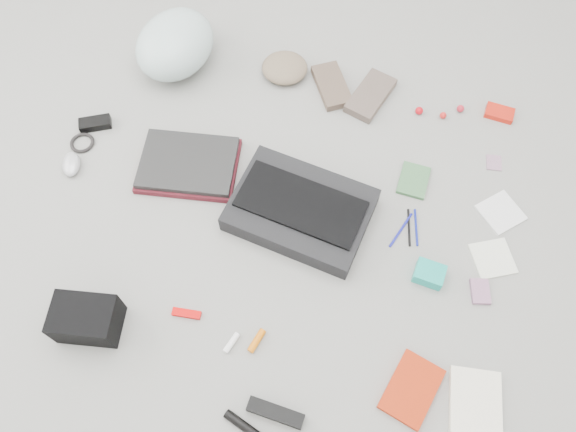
% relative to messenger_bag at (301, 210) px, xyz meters
% --- Properties ---
extents(ground_plane, '(4.00, 4.00, 0.00)m').
position_rel_messenger_bag_xyz_m(ground_plane, '(-0.03, -0.04, -0.04)').
color(ground_plane, gray).
extents(messenger_bag, '(0.49, 0.39, 0.07)m').
position_rel_messenger_bag_xyz_m(messenger_bag, '(0.00, 0.00, 0.00)').
color(messenger_bag, black).
rests_on(messenger_bag, ground_plane).
extents(bag_flap, '(0.43, 0.26, 0.01)m').
position_rel_messenger_bag_xyz_m(bag_flap, '(0.00, 0.00, 0.04)').
color(bag_flap, black).
rests_on(bag_flap, messenger_bag).
extents(laptop_sleeve, '(0.35, 0.28, 0.02)m').
position_rel_messenger_bag_xyz_m(laptop_sleeve, '(-0.41, 0.10, -0.02)').
color(laptop_sleeve, '#55151E').
rests_on(laptop_sleeve, ground_plane).
extents(laptop, '(0.34, 0.26, 0.02)m').
position_rel_messenger_bag_xyz_m(laptop, '(-0.41, 0.10, -0.00)').
color(laptop, black).
rests_on(laptop, laptop_sleeve).
extents(bike_helmet, '(0.35, 0.39, 0.20)m').
position_rel_messenger_bag_xyz_m(bike_helmet, '(-0.58, 0.55, 0.06)').
color(bike_helmet, silver).
rests_on(bike_helmet, ground_plane).
extents(beanie, '(0.19, 0.19, 0.06)m').
position_rel_messenger_bag_xyz_m(beanie, '(-0.17, 0.58, -0.01)').
color(beanie, '#796651').
rests_on(beanie, ground_plane).
extents(mitten_left, '(0.18, 0.22, 0.03)m').
position_rel_messenger_bag_xyz_m(mitten_left, '(0.01, 0.55, -0.02)').
color(mitten_left, brown).
rests_on(mitten_left, ground_plane).
extents(mitten_right, '(0.18, 0.24, 0.03)m').
position_rel_messenger_bag_xyz_m(mitten_right, '(0.16, 0.53, -0.02)').
color(mitten_right, brown).
rests_on(mitten_right, ground_plane).
extents(power_brick, '(0.12, 0.09, 0.03)m').
position_rel_messenger_bag_xyz_m(power_brick, '(-0.79, 0.21, -0.02)').
color(power_brick, black).
rests_on(power_brick, ground_plane).
extents(cable_coil, '(0.11, 0.11, 0.01)m').
position_rel_messenger_bag_xyz_m(cable_coil, '(-0.81, 0.12, -0.03)').
color(cable_coil, black).
rests_on(cable_coil, ground_plane).
extents(mouse, '(0.09, 0.11, 0.04)m').
position_rel_messenger_bag_xyz_m(mouse, '(-0.80, 0.03, -0.02)').
color(mouse, '#AFAFB3').
rests_on(mouse, ground_plane).
extents(camera_bag, '(0.19, 0.15, 0.12)m').
position_rel_messenger_bag_xyz_m(camera_bag, '(-0.54, -0.49, 0.02)').
color(camera_bag, black).
rests_on(camera_bag, ground_plane).
extents(multitool, '(0.09, 0.03, 0.01)m').
position_rel_messenger_bag_xyz_m(multitool, '(-0.27, -0.40, -0.03)').
color(multitool, '#C80100').
rests_on(multitool, ground_plane).
extents(toiletry_tube_white, '(0.04, 0.07, 0.02)m').
position_rel_messenger_bag_xyz_m(toiletry_tube_white, '(-0.12, -0.46, -0.03)').
color(toiletry_tube_white, white).
rests_on(toiletry_tube_white, ground_plane).
extents(toiletry_tube_orange, '(0.04, 0.08, 0.02)m').
position_rel_messenger_bag_xyz_m(toiletry_tube_orange, '(-0.05, -0.44, -0.03)').
color(toiletry_tube_orange, '#D7680A').
rests_on(toiletry_tube_orange, ground_plane).
extents(u_lock, '(0.16, 0.06, 0.03)m').
position_rel_messenger_bag_xyz_m(u_lock, '(0.05, -0.63, -0.02)').
color(u_lock, black).
rests_on(u_lock, ground_plane).
extents(book_red, '(0.18, 0.22, 0.02)m').
position_rel_messenger_bag_xyz_m(book_red, '(0.41, -0.49, -0.03)').
color(book_red, red).
rests_on(book_red, ground_plane).
extents(book_white, '(0.15, 0.22, 0.02)m').
position_rel_messenger_bag_xyz_m(book_white, '(0.59, -0.50, -0.03)').
color(book_white, silver).
rests_on(book_white, ground_plane).
extents(notepad, '(0.11, 0.14, 0.01)m').
position_rel_messenger_bag_xyz_m(notepad, '(0.35, 0.20, -0.03)').
color(notepad, '#3A663D').
rests_on(notepad, ground_plane).
extents(pen_blue, '(0.06, 0.14, 0.01)m').
position_rel_messenger_bag_xyz_m(pen_blue, '(0.33, 0.01, -0.03)').
color(pen_blue, '#151898').
rests_on(pen_blue, ground_plane).
extents(pen_black, '(0.03, 0.13, 0.01)m').
position_rel_messenger_bag_xyz_m(pen_black, '(0.36, 0.02, -0.03)').
color(pen_black, black).
rests_on(pen_black, ground_plane).
extents(pen_navy, '(0.03, 0.13, 0.01)m').
position_rel_messenger_bag_xyz_m(pen_navy, '(0.38, 0.03, -0.03)').
color(pen_navy, navy).
rests_on(pen_navy, ground_plane).
extents(accordion_wallet, '(0.10, 0.09, 0.04)m').
position_rel_messenger_bag_xyz_m(accordion_wallet, '(0.43, -0.13, -0.01)').
color(accordion_wallet, '#14A999').
rests_on(accordion_wallet, ground_plane).
extents(card_deck, '(0.07, 0.09, 0.02)m').
position_rel_messenger_bag_xyz_m(card_deck, '(0.59, -0.15, -0.03)').
color(card_deck, '#A36E92').
rests_on(card_deck, ground_plane).
extents(napkin_top, '(0.18, 0.18, 0.01)m').
position_rel_messenger_bag_xyz_m(napkin_top, '(0.65, 0.14, -0.03)').
color(napkin_top, silver).
rests_on(napkin_top, ground_plane).
extents(napkin_bottom, '(0.16, 0.16, 0.01)m').
position_rel_messenger_bag_xyz_m(napkin_bottom, '(0.63, -0.03, -0.03)').
color(napkin_bottom, silver).
rests_on(napkin_bottom, ground_plane).
extents(lollipop_a, '(0.04, 0.04, 0.03)m').
position_rel_messenger_bag_xyz_m(lollipop_a, '(0.34, 0.50, -0.02)').
color(lollipop_a, red).
rests_on(lollipop_a, ground_plane).
extents(lollipop_b, '(0.03, 0.03, 0.02)m').
position_rel_messenger_bag_xyz_m(lollipop_b, '(0.43, 0.49, -0.02)').
color(lollipop_b, red).
rests_on(lollipop_b, ground_plane).
extents(lollipop_c, '(0.03, 0.03, 0.03)m').
position_rel_messenger_bag_xyz_m(lollipop_c, '(0.49, 0.54, -0.02)').
color(lollipop_c, '#AE1C2A').
rests_on(lollipop_c, ground_plane).
extents(altoids_tin, '(0.11, 0.08, 0.02)m').
position_rel_messenger_bag_xyz_m(altoids_tin, '(0.63, 0.55, -0.03)').
color(altoids_tin, red).
rests_on(altoids_tin, ground_plane).
extents(stamp_sheet, '(0.06, 0.06, 0.00)m').
position_rel_messenger_bag_xyz_m(stamp_sheet, '(0.62, 0.33, -0.03)').
color(stamp_sheet, '#A37692').
rests_on(stamp_sheet, ground_plane).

